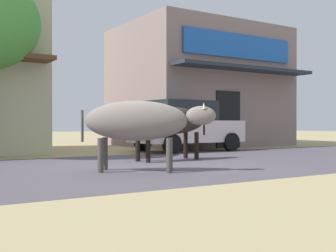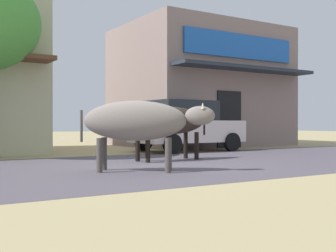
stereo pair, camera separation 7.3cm
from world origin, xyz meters
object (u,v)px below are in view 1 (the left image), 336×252
at_px(cow_near_brown, 140,121).
at_px(cow_far_dark, 166,121).
at_px(parked_hatchback_car, 185,125).
at_px(pedestrian_by_shop, 237,124).

bearing_deg(cow_near_brown, cow_far_dark, 46.44).
bearing_deg(cow_near_brown, parked_hatchback_car, 47.35).
height_order(parked_hatchback_car, pedestrian_by_shop, parked_hatchback_car).
xyz_separation_m(parked_hatchback_car, cow_far_dark, (-2.46, -2.72, 0.12)).
xyz_separation_m(parked_hatchback_car, pedestrian_by_shop, (3.13, 1.03, 0.05)).
distance_m(parked_hatchback_car, cow_far_dark, 3.67).
relative_size(parked_hatchback_car, pedestrian_by_shop, 2.39).
bearing_deg(parked_hatchback_car, pedestrian_by_shop, 18.24).
bearing_deg(cow_far_dark, parked_hatchback_car, 47.96).
bearing_deg(cow_far_dark, cow_near_brown, -133.56).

